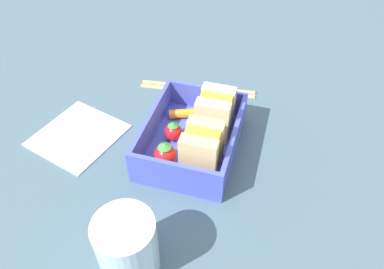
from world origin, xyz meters
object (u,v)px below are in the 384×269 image
(folded_napkin, at_px, (78,135))
(drinking_glass, at_px, (127,246))
(sandwich_center_left, at_px, (202,149))
(strawberry_far_left, at_px, (174,131))
(sandwich_left, at_px, (215,113))
(carrot_stick_far_left, at_px, (186,113))
(strawberry_left, at_px, (165,154))
(chopstick_pair, at_px, (198,88))

(folded_napkin, bearing_deg, drinking_glass, 43.16)
(sandwich_center_left, xyz_separation_m, strawberry_far_left, (-0.04, -0.05, -0.02))
(sandwich_left, xyz_separation_m, folded_napkin, (0.06, -0.19, -0.04))
(carrot_stick_far_left, relative_size, strawberry_left, 1.45)
(chopstick_pair, relative_size, drinking_glass, 2.52)
(sandwich_left, bearing_deg, strawberry_left, -29.95)
(chopstick_pair, bearing_deg, sandwich_left, 28.22)
(chopstick_pair, relative_size, folded_napkin, 1.68)
(strawberry_left, relative_size, drinking_glass, 0.47)
(chopstick_pair, distance_m, drinking_glass, 0.32)
(sandwich_center_left, bearing_deg, folded_napkin, -93.97)
(strawberry_far_left, bearing_deg, sandwich_center_left, 53.80)
(chopstick_pair, bearing_deg, strawberry_far_left, 0.68)
(sandwich_left, bearing_deg, carrot_stick_far_left, -106.09)
(strawberry_far_left, bearing_deg, strawberry_left, 4.36)
(strawberry_far_left, height_order, chopstick_pair, strawberry_far_left)
(chopstick_pair, bearing_deg, sandwich_center_left, 17.17)
(sandwich_center_left, height_order, drinking_glass, drinking_glass)
(drinking_glass, bearing_deg, chopstick_pair, -177.68)
(drinking_glass, bearing_deg, strawberry_far_left, -176.53)
(strawberry_far_left, distance_m, drinking_glass, 0.18)
(strawberry_far_left, distance_m, strawberry_left, 0.05)
(carrot_stick_far_left, relative_size, strawberry_far_left, 1.67)
(sandwich_center_left, height_order, strawberry_left, sandwich_center_left)
(chopstick_pair, bearing_deg, strawberry_left, 1.65)
(drinking_glass, xyz_separation_m, folded_napkin, (-0.16, -0.15, -0.04))
(carrot_stick_far_left, bearing_deg, sandwich_left, 73.91)
(chopstick_pair, xyz_separation_m, folded_napkin, (0.15, -0.14, -0.00))
(sandwich_left, bearing_deg, folded_napkin, -73.13)
(sandwich_left, distance_m, strawberry_far_left, 0.06)
(drinking_glass, relative_size, folded_napkin, 0.67)
(chopstick_pair, bearing_deg, carrot_stick_far_left, 3.88)
(sandwich_center_left, relative_size, strawberry_far_left, 1.98)
(sandwich_left, xyz_separation_m, strawberry_left, (0.08, -0.05, -0.01))
(sandwich_center_left, bearing_deg, strawberry_far_left, -126.20)
(strawberry_left, xyz_separation_m, folded_napkin, (-0.02, -0.14, -0.03))
(carrot_stick_far_left, relative_size, drinking_glass, 0.68)
(strawberry_far_left, relative_size, strawberry_left, 0.87)
(sandwich_left, distance_m, chopstick_pair, 0.12)
(drinking_glass, bearing_deg, sandwich_left, 169.93)
(sandwich_center_left, bearing_deg, sandwich_left, 180.00)
(chopstick_pair, bearing_deg, folded_napkin, -42.00)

